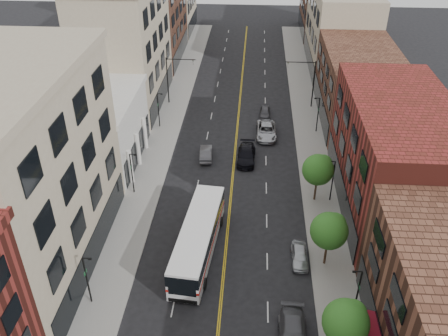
% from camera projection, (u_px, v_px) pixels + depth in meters
% --- Properties ---
extents(sidewalk_left, '(4.00, 110.00, 0.15)m').
position_uv_depth(sidewalk_left, '(160.00, 144.00, 63.00)').
color(sidewalk_left, gray).
rests_on(sidewalk_left, ground).
extents(sidewalk_right, '(4.00, 110.00, 0.15)m').
position_uv_depth(sidewalk_right, '(312.00, 150.00, 61.86)').
color(sidewalk_right, gray).
rests_on(sidewalk_right, ground).
extents(bldg_l_tanoffice, '(10.00, 22.00, 18.00)m').
position_uv_depth(bldg_l_tanoffice, '(24.00, 180.00, 40.12)').
color(bldg_l_tanoffice, tan).
rests_on(bldg_l_tanoffice, ground).
extents(bldg_l_white, '(10.00, 14.00, 8.00)m').
position_uv_depth(bldg_l_white, '(96.00, 131.00, 57.91)').
color(bldg_l_white, silver).
rests_on(bldg_l_white, ground).
extents(bldg_l_far_a, '(10.00, 20.00, 18.00)m').
position_uv_depth(bldg_l_far_a, '(125.00, 46.00, 69.45)').
color(bldg_l_far_a, tan).
rests_on(bldg_l_far_a, ground).
extents(bldg_l_far_b, '(10.00, 20.00, 15.00)m').
position_uv_depth(bldg_l_far_b, '(152.00, 19.00, 87.03)').
color(bldg_l_far_b, '#543021').
rests_on(bldg_l_far_b, ground).
extents(bldg_r_mid, '(10.00, 22.00, 12.00)m').
position_uv_depth(bldg_r_mid, '(395.00, 157.00, 49.02)').
color(bldg_r_mid, maroon).
rests_on(bldg_r_mid, ground).
extents(bldg_r_far_a, '(10.00, 20.00, 10.00)m').
position_uv_depth(bldg_r_far_a, '(359.00, 86.00, 67.17)').
color(bldg_r_far_a, '#543021').
rests_on(bldg_r_far_a, ground).
extents(bldg_r_far_b, '(10.00, 22.00, 14.00)m').
position_uv_depth(bldg_r_far_b, '(340.00, 28.00, 83.68)').
color(bldg_r_far_b, tan).
rests_on(bldg_r_far_b, ground).
extents(bldg_r_far_c, '(10.00, 18.00, 11.00)m').
position_uv_depth(bldg_r_far_c, '(326.00, 8.00, 101.26)').
color(bldg_r_far_c, '#543021').
rests_on(bldg_r_far_c, ground).
extents(tree_r_1, '(3.40, 3.40, 5.59)m').
position_uv_depth(tree_r_1, '(347.00, 321.00, 33.77)').
color(tree_r_1, black).
rests_on(tree_r_1, sidewalk_right).
extents(tree_r_2, '(3.40, 3.40, 5.59)m').
position_uv_depth(tree_r_2, '(330.00, 230.00, 42.15)').
color(tree_r_2, black).
rests_on(tree_r_2, sidewalk_right).
extents(tree_r_3, '(3.40, 3.40, 5.59)m').
position_uv_depth(tree_r_3, '(319.00, 169.00, 50.53)').
color(tree_r_3, black).
rests_on(tree_r_3, sidewalk_right).
extents(lamp_l_1, '(0.81, 0.55, 5.05)m').
position_uv_depth(lamp_l_1, '(87.00, 278.00, 38.85)').
color(lamp_l_1, black).
rests_on(lamp_l_1, sidewalk_left).
extents(lamp_l_2, '(0.81, 0.55, 5.05)m').
position_uv_depth(lamp_l_2, '(132.00, 171.00, 52.26)').
color(lamp_l_2, black).
rests_on(lamp_l_2, sidewalk_left).
extents(lamp_l_3, '(0.81, 0.55, 5.05)m').
position_uv_depth(lamp_l_3, '(159.00, 108.00, 65.67)').
color(lamp_l_3, black).
rests_on(lamp_l_3, sidewalk_left).
extents(lamp_r_1, '(0.81, 0.55, 5.05)m').
position_uv_depth(lamp_r_1, '(357.00, 291.00, 37.60)').
color(lamp_r_1, black).
rests_on(lamp_r_1, sidewalk_right).
extents(lamp_r_2, '(0.81, 0.55, 5.05)m').
position_uv_depth(lamp_r_2, '(332.00, 179.00, 51.01)').
color(lamp_r_2, black).
rests_on(lamp_r_2, sidewalk_right).
extents(lamp_r_3, '(0.81, 0.55, 5.05)m').
position_uv_depth(lamp_r_3, '(318.00, 113.00, 64.42)').
color(lamp_r_3, black).
rests_on(lamp_r_3, sidewalk_right).
extents(signal_mast_left, '(4.49, 0.18, 7.20)m').
position_uv_depth(signal_mast_left, '(172.00, 75.00, 71.43)').
color(signal_mast_left, black).
rests_on(signal_mast_left, sidewalk_left).
extents(signal_mast_right, '(4.49, 0.18, 7.20)m').
position_uv_depth(signal_mast_right, '(309.00, 79.00, 70.26)').
color(signal_mast_right, black).
rests_on(signal_mast_right, sidewalk_right).
extents(city_bus, '(4.07, 13.28, 3.36)m').
position_uv_depth(city_bus, '(198.00, 237.00, 44.57)').
color(city_bus, white).
rests_on(city_bus, ground).
extents(car_parked_mid, '(2.43, 5.60, 1.60)m').
position_uv_depth(car_parked_mid, '(293.00, 336.00, 36.67)').
color(car_parked_mid, '#4D4D52').
rests_on(car_parked_mid, ground).
extents(car_parked_far, '(1.56, 3.86, 1.32)m').
position_uv_depth(car_parked_far, '(300.00, 256.00, 44.35)').
color(car_parked_far, '#B8BCC1').
rests_on(car_parked_far, ground).
extents(car_lane_behind, '(1.80, 4.34, 1.40)m').
position_uv_depth(car_lane_behind, '(206.00, 153.00, 59.88)').
color(car_lane_behind, '#4D4C52').
rests_on(car_lane_behind, ground).
extents(car_lane_a, '(2.39, 5.55, 1.59)m').
position_uv_depth(car_lane_a, '(246.00, 155.00, 59.34)').
color(car_lane_a, black).
rests_on(car_lane_a, ground).
extents(car_lane_b, '(2.79, 5.92, 1.63)m').
position_uv_depth(car_lane_b, '(266.00, 131.00, 64.66)').
color(car_lane_b, '#AAACB2').
rests_on(car_lane_b, ground).
extents(car_lane_c, '(1.64, 3.80, 1.28)m').
position_uv_depth(car_lane_c, '(265.00, 112.00, 69.85)').
color(car_lane_c, '#46464A').
rests_on(car_lane_c, ground).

